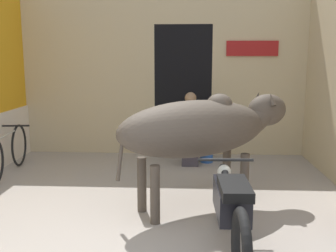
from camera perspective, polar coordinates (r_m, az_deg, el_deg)
name	(u,v)px	position (r m, az deg, el deg)	size (l,w,h in m)	color
wall_back_with_doorway	(171,76)	(7.60, 0.47, 7.32)	(5.25, 0.93, 3.26)	#C6B289
cow	(203,128)	(4.70, 5.06, -0.28)	(2.28, 1.58, 1.40)	#4C4238
motorcycle_near	(231,207)	(3.80, 9.12, -11.51)	(0.58, 1.94, 0.78)	black
bicycle	(8,152)	(6.62, -22.25, -3.56)	(0.44, 1.80, 0.72)	black
shopkeeper_seated	(190,127)	(6.70, 3.26, -0.16)	(0.40, 0.33, 1.24)	#3D3842
plastic_stool	(207,149)	(6.94, 5.64, -3.35)	(0.32, 0.32, 0.44)	#2856B2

